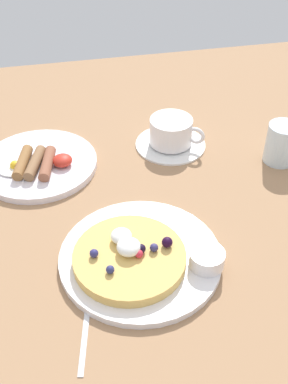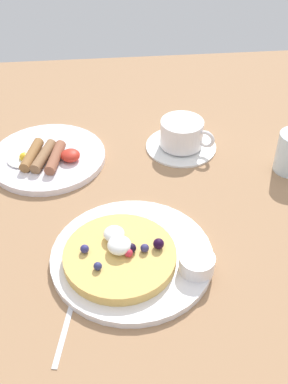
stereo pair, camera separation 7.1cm
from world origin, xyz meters
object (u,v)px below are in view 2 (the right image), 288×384
object	(u,v)px
breakfast_plate	(48,157)
syrup_ramekin	(197,263)
coffee_saucer	(181,146)
pancake_plate	(132,257)
teaspoon	(52,376)
coffee_cup	(182,133)

from	to	relation	value
breakfast_plate	syrup_ramekin	bearing A→B (deg)	-53.19
coffee_saucer	pancake_plate	bearing A→B (deg)	-112.84
teaspoon	breakfast_plate	bearing A→B (deg)	93.63
coffee_cup	teaspoon	world-z (taller)	coffee_cup
breakfast_plate	teaspoon	xyz separation A→B (cm)	(3.06, -48.21, -0.45)
pancake_plate	syrup_ramekin	world-z (taller)	syrup_ramekin
breakfast_plate	coffee_cup	world-z (taller)	coffee_cup
pancake_plate	breakfast_plate	world-z (taller)	breakfast_plate
syrup_ramekin	breakfast_plate	bearing A→B (deg)	126.81
pancake_plate	coffee_cup	bearing A→B (deg)	66.92
breakfast_plate	coffee_saucer	bearing A→B (deg)	3.84
breakfast_plate	teaspoon	bearing A→B (deg)	-86.37
pancake_plate	syrup_ramekin	xyz separation A→B (cm)	(9.74, -4.20, 2.02)
breakfast_plate	coffee_cup	distance (cm)	28.32
pancake_plate	teaspoon	size ratio (longest dim) A/B	1.62
coffee_cup	pancake_plate	bearing A→B (deg)	-113.08
syrup_ramekin	coffee_cup	xyz separation A→B (cm)	(3.34, 34.89, 1.10)
teaspoon	coffee_saucer	bearing A→B (deg)	63.54
syrup_ramekin	teaspoon	bearing A→B (deg)	-145.16
syrup_ramekin	coffee_saucer	size ratio (longest dim) A/B	0.37
syrup_ramekin	breakfast_plate	world-z (taller)	syrup_ramekin
coffee_saucer	teaspoon	distance (cm)	55.95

